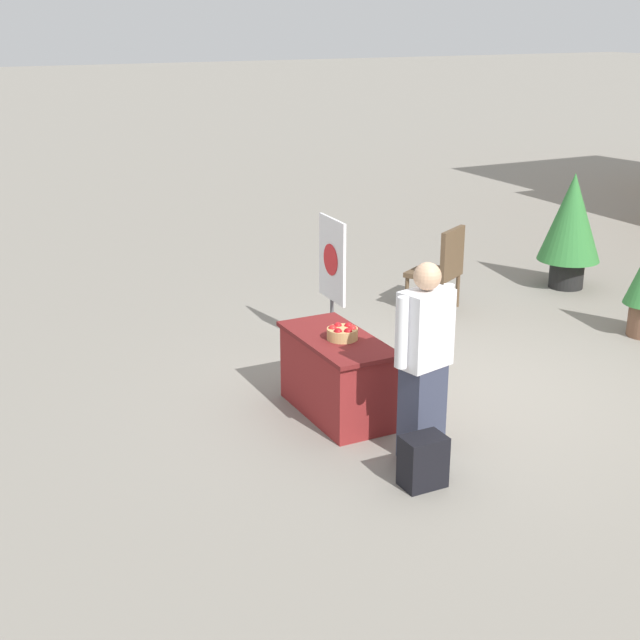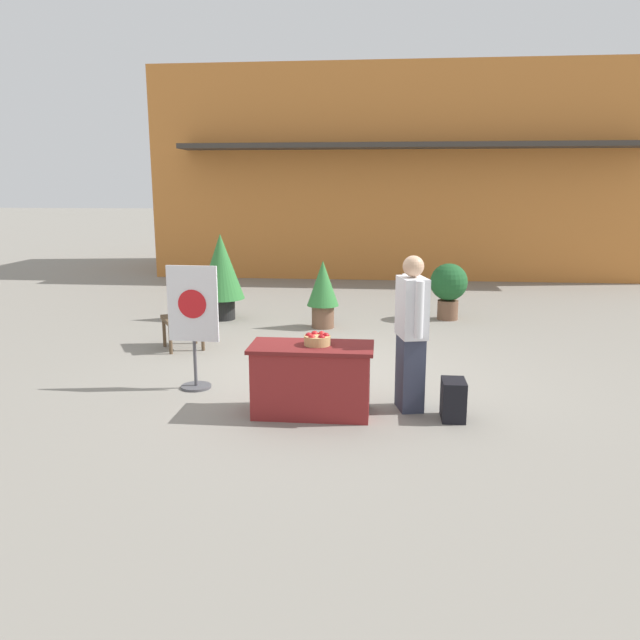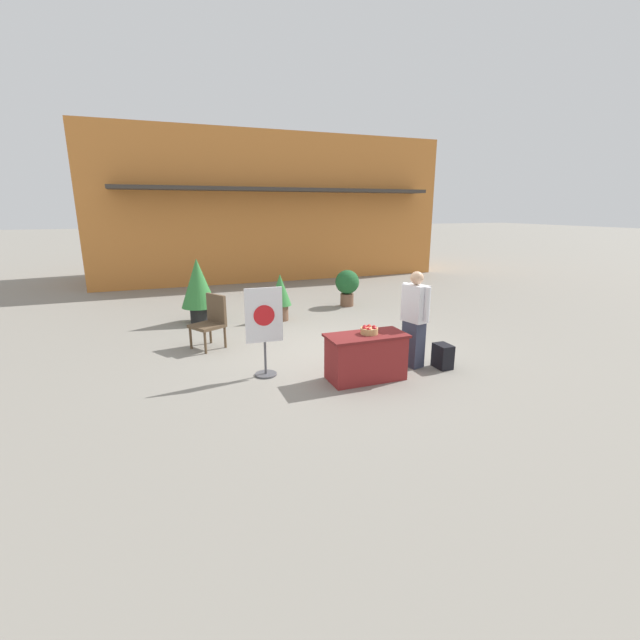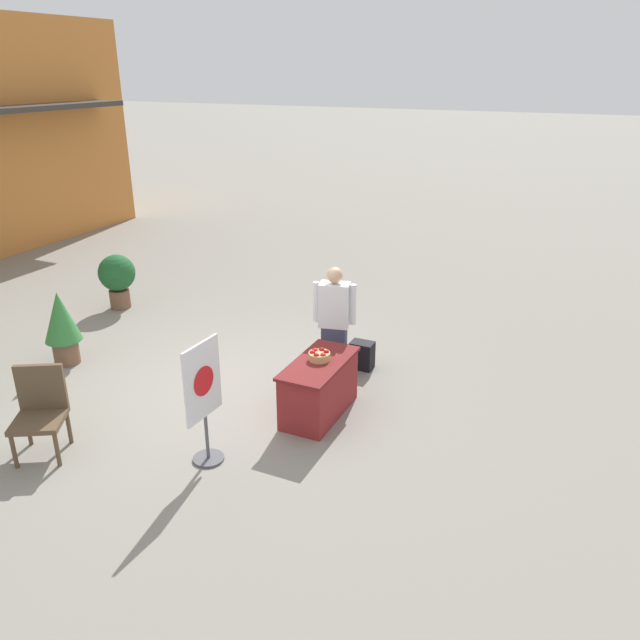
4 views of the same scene
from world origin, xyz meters
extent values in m
plane|color=gray|center=(0.00, 0.00, 0.00)|extent=(120.00, 120.00, 0.00)
cube|color=#C67533|center=(1.28, 10.72, 2.68)|extent=(13.21, 4.57, 5.37)
cube|color=#38332D|center=(1.28, 7.98, 3.33)|extent=(11.23, 0.90, 0.12)
cube|color=maroon|center=(-0.05, -1.35, 0.35)|extent=(1.21, 0.58, 0.71)
cube|color=maroon|center=(-0.05, -1.35, 0.73)|extent=(1.29, 0.62, 0.04)
cylinder|color=tan|center=(0.01, -1.33, 0.80)|extent=(0.28, 0.28, 0.10)
sphere|color=#A30F14|center=(0.09, -1.32, 0.84)|extent=(0.08, 0.08, 0.08)
sphere|color=red|center=(0.04, -1.25, 0.84)|extent=(0.08, 0.08, 0.08)
sphere|color=red|center=(-0.03, -1.25, 0.84)|extent=(0.08, 0.08, 0.08)
sphere|color=red|center=(-0.08, -1.33, 0.84)|extent=(0.08, 0.08, 0.08)
sphere|color=red|center=(-0.04, -1.41, 0.84)|extent=(0.08, 0.08, 0.08)
sphere|color=#A30F14|center=(0.06, -1.41, 0.84)|extent=(0.08, 0.08, 0.08)
cube|color=#33384C|center=(0.99, -1.11, 0.40)|extent=(0.31, 0.39, 0.81)
cube|color=silver|center=(0.99, -1.11, 1.12)|extent=(0.35, 0.47, 0.64)
sphere|color=tan|center=(0.99, -1.11, 1.56)|extent=(0.22, 0.22, 0.22)
cylinder|color=silver|center=(1.05, -1.36, 1.15)|extent=(0.09, 0.09, 0.58)
cylinder|color=silver|center=(0.93, -0.86, 1.15)|extent=(0.09, 0.09, 0.58)
cube|color=black|center=(1.42, -1.37, 0.21)|extent=(0.24, 0.34, 0.42)
cylinder|color=#4C4C51|center=(-1.53, -0.64, 0.01)|extent=(0.36, 0.36, 0.03)
cylinder|color=#4C4C51|center=(-1.53, -0.64, 0.31)|extent=(0.04, 0.04, 0.55)
cube|color=silver|center=(-1.53, -0.64, 1.03)|extent=(0.61, 0.06, 0.90)
cylinder|color=red|center=(-1.53, -0.66, 1.03)|extent=(0.34, 0.02, 0.34)
cylinder|color=brown|center=(-2.34, 0.84, 0.21)|extent=(0.05, 0.05, 0.43)
cylinder|color=brown|center=(-2.58, 1.24, 0.21)|extent=(0.05, 0.05, 0.43)
cylinder|color=brown|center=(-1.94, 1.07, 0.21)|extent=(0.05, 0.05, 0.43)
cylinder|color=brown|center=(-2.17, 1.48, 0.21)|extent=(0.05, 0.05, 0.43)
cube|color=brown|center=(-2.26, 1.16, 0.46)|extent=(0.75, 0.75, 0.06)
cube|color=brown|center=(-2.05, 1.28, 0.77)|extent=(0.33, 0.51, 0.56)
cylinder|color=brown|center=(-0.32, 2.77, 0.19)|extent=(0.38, 0.38, 0.38)
cone|color=#337A38|center=(-0.32, 2.77, 0.77)|extent=(0.54, 0.54, 0.77)
cylinder|color=brown|center=(1.87, 3.67, 0.18)|extent=(0.37, 0.37, 0.35)
sphere|color=#1E5628|center=(1.87, 3.67, 0.69)|extent=(0.67, 0.67, 0.67)
cylinder|color=black|center=(-2.21, 3.28, 0.19)|extent=(0.46, 0.46, 0.38)
cone|color=#337A38|center=(-2.21, 3.28, 0.97)|extent=(0.83, 0.83, 1.17)
camera|label=1|loc=(6.58, -4.88, 3.51)|focal=50.00mm
camera|label=2|loc=(0.66, -7.61, 2.37)|focal=35.00mm
camera|label=3|loc=(-3.03, -7.17, 2.69)|focal=24.00mm
camera|label=4|loc=(-6.48, -4.37, 4.22)|focal=35.00mm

